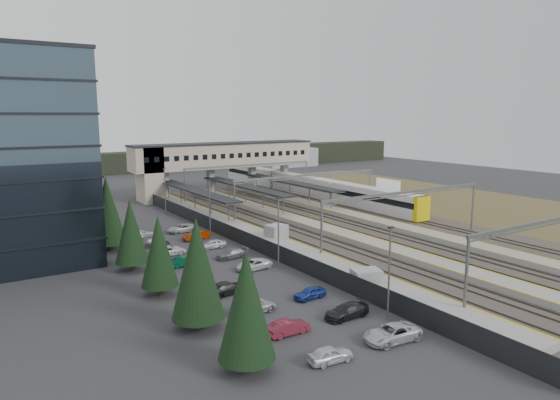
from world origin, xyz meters
TOP-DOWN VIEW (x-y plane):
  - ground at (0.00, 0.00)m, footprint 220.00×220.00m
  - conifer_row at (-22.00, -3.86)m, footprint 4.42×49.82m
  - car_park at (-13.33, -6.53)m, footprint 10.63×44.72m
  - lampposts at (-8.00, 1.25)m, footprint 0.50×53.25m
  - fence at (-6.50, 5.00)m, footprint 0.08×90.00m
  - relay_cabin_near at (-4.80, -18.84)m, footprint 3.18×2.72m
  - relay_cabin_far at (-1.98, 1.98)m, footprint 2.95×2.59m
  - rail_corridor at (9.34, 5.00)m, footprint 34.00×90.00m
  - canopies at (7.00, 27.00)m, footprint 23.10×30.00m
  - footbridge at (7.70, 42.00)m, footprint 40.40×6.40m
  - gantries at (12.00, 3.00)m, footprint 28.40×62.28m
  - train at (24.00, 31.69)m, footprint 3.10×64.89m
  - billboard at (29.81, 13.22)m, footprint 0.20×6.04m
  - scrub_east at (45.00, 5.00)m, footprint 34.00×120.00m
  - treeline_far at (23.81, 92.28)m, footprint 170.00×19.00m

SIDE VIEW (x-z plane):
  - ground at x=0.00m, z-range 0.00..0.00m
  - scrub_east at x=45.00m, z-range 0.00..0.06m
  - rail_corridor at x=9.34m, z-range -0.17..0.75m
  - car_park at x=-13.33m, z-range -0.05..1.25m
  - fence at x=-6.50m, z-range 0.00..2.00m
  - relay_cabin_near at x=-4.80m, z-range 0.00..2.24m
  - relay_cabin_far at x=-1.98m, z-range 0.00..2.40m
  - train at x=24.00m, z-range 0.27..4.18m
  - treeline_far at x=23.81m, z-range -0.55..6.45m
  - billboard at x=29.81m, z-range 0.89..6.02m
  - canopies at x=7.00m, z-range 2.28..5.56m
  - lampposts at x=-8.00m, z-range 0.30..8.37m
  - conifer_row at x=-22.00m, z-range 0.09..9.59m
  - gantries at x=12.00m, z-range 2.41..9.58m
  - footbridge at x=7.70m, z-range 2.33..13.53m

